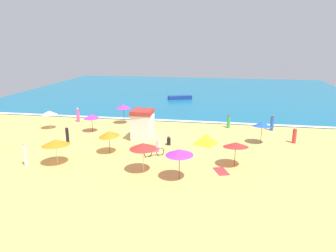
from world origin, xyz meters
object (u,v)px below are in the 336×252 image
beachgoer_2 (67,136)px  beachgoer_5 (229,122)px  beach_umbrella_5 (179,152)px  beach_umbrella_9 (262,124)px  beachgoer_1 (169,141)px  beach_umbrella_1 (109,134)px  beach_umbrella_0 (56,142)px  beach_umbrella_3 (49,113)px  beach_umbrella_4 (123,106)px  beach_tent (205,139)px  beachgoer_6 (25,155)px  beachgoer_3 (158,143)px  beachgoer_0 (272,123)px  beach_umbrella_2 (236,145)px  small_boat_0 (180,97)px  lifeguard_cabana (142,124)px  beach_umbrella_6 (143,146)px  beachgoer_4 (78,115)px  parked_bicycle (154,152)px  beach_umbrella_8 (92,116)px  beachgoer_7 (294,136)px

beachgoer_2 → beachgoer_5: size_ratio=1.17×
beach_umbrella_5 → beachgoer_5: 14.62m
beach_umbrella_9 → beachgoer_1: bearing=-167.3°
beach_umbrella_1 → beachgoer_5: bearing=43.9°
beach_umbrella_0 → beach_umbrella_3: 10.80m
beach_umbrella_4 → beach_tent: (9.87, -5.70, -1.56)m
beach_umbrella_3 → beachgoer_5: size_ratio=1.43×
beachgoer_5 → beachgoer_6: 20.94m
beachgoer_2 → beachgoer_3: bearing=5.0°
beachgoer_1 → beach_umbrella_9: bearing=12.7°
beachgoer_0 → beach_umbrella_2: bearing=-111.9°
beach_umbrella_0 → small_boat_0: (5.98, 28.42, -1.41)m
beach_umbrella_0 → beach_umbrella_2: size_ratio=1.23×
lifeguard_cabana → beach_umbrella_6: (2.02, -7.65, 0.53)m
beach_umbrella_9 → beachgoer_2: size_ratio=1.25×
beachgoer_0 → small_boat_0: (-12.25, 15.72, -0.40)m
beachgoer_1 → beachgoer_5: beachgoer_5 is taller
beach_umbrella_0 → beachgoer_4: size_ratio=1.81×
beach_umbrella_5 → beachgoer_2: bearing=153.4°
beach_umbrella_4 → beachgoer_2: 8.65m
beach_umbrella_1 → parked_bicycle: (3.99, -0.10, -1.38)m
beach_umbrella_9 → beachgoer_3: size_ratio=2.70×
beach_umbrella_1 → beach_umbrella_3: 10.93m
beachgoer_3 → beachgoer_6: size_ratio=0.44×
beach_umbrella_8 → beachgoer_7: size_ratio=1.21×
beach_umbrella_4 → beach_tent: size_ratio=0.96×
beach_umbrella_1 → beach_umbrella_4: (-1.76, 9.59, 0.31)m
beach_umbrella_4 → beach_umbrella_8: bearing=-121.9°
beach_umbrella_1 → beach_umbrella_4: bearing=100.4°
beach_tent → beachgoer_6: 15.63m
beach_umbrella_3 → beach_umbrella_8: bearing=-2.4°
lifeguard_cabana → beachgoer_0: (13.10, 5.37, -0.71)m
lifeguard_cabana → beach_umbrella_6: bearing=-75.2°
beach_umbrella_6 → small_boat_0: bearing=92.3°
beach_umbrella_3 → small_boat_0: (11.82, 19.33, -1.44)m
beach_umbrella_4 → beach_umbrella_5: beach_umbrella_4 is taller
beachgoer_6 → beachgoer_5: bearing=40.9°
beach_umbrella_2 → beach_tent: 5.71m
beach_umbrella_1 → beach_umbrella_8: size_ratio=1.33×
beach_umbrella_2 → parked_bicycle: size_ratio=1.60×
lifeguard_cabana → beach_umbrella_4: size_ratio=1.30×
beach_umbrella_2 → beach_umbrella_3: 21.00m
small_boat_0 → beach_umbrella_2: bearing=-73.3°
beach_umbrella_8 → small_boat_0: bearing=70.8°
beachgoer_6 → beach_umbrella_2: bearing=9.6°
beach_umbrella_1 → beachgoer_3: size_ratio=3.08×
beach_umbrella_3 → beachgoer_3: 13.58m
beach_umbrella_3 → beach_umbrella_4: size_ratio=0.96×
beachgoer_4 → small_boat_0: 18.90m
beachgoer_5 → beachgoer_7: size_ratio=0.97×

